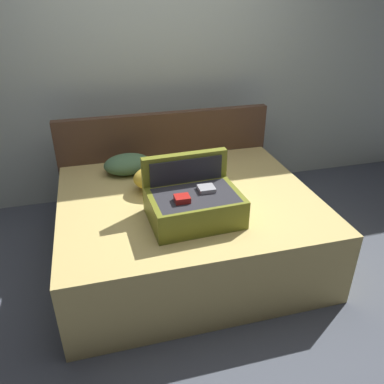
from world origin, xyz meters
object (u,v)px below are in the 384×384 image
Objects in this scene: hard_case_large at (193,202)px; pillow_near_headboard at (128,164)px; pillow_center_head at (168,176)px; bed at (188,228)px.

hard_case_large reaches higher than pillow_near_headboard.
pillow_near_headboard is 0.74× the size of pillow_center_head.
pillow_center_head is (0.26, -0.35, 0.02)m from pillow_near_headboard.
hard_case_large reaches higher than pillow_center_head.
pillow_near_headboard is (-0.38, 0.51, 0.36)m from bed.
pillow_near_headboard reaches higher than bed.
pillow_near_headboard is (-0.34, 0.81, -0.04)m from hard_case_large.
hard_case_large is 0.47m from pillow_center_head.
bed is 4.83× the size of pillow_near_headboard.
pillow_center_head is (-0.08, 0.46, -0.02)m from hard_case_large.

